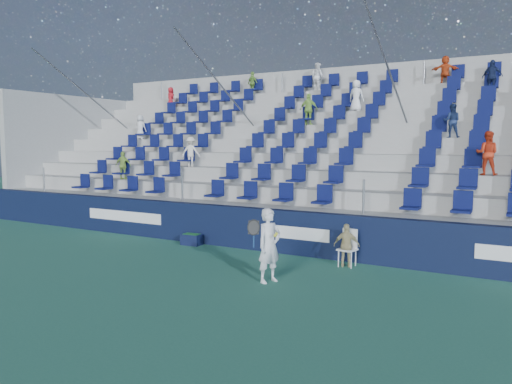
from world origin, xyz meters
TOP-DOWN VIEW (x-y plane):
  - ground at (0.00, 0.00)m, footprint 70.00×70.00m
  - sponsor_wall at (0.00, 3.15)m, footprint 24.00×0.32m
  - grandstand at (-0.00, 8.24)m, footprint 24.00×8.17m
  - tennis_player at (1.93, 0.36)m, footprint 0.69×0.70m
  - line_judge_chair at (2.95, 2.65)m, footprint 0.47×0.48m
  - line_judge at (2.95, 2.50)m, footprint 0.68×0.44m
  - ball_bin at (-1.99, 2.75)m, footprint 0.62×0.43m

SIDE VIEW (x-z plane):
  - ground at x=0.00m, z-range 0.00..0.00m
  - ball_bin at x=-1.99m, z-range 0.01..0.35m
  - line_judge_chair at x=2.95m, z-range 0.06..0.99m
  - line_judge at x=2.95m, z-range 0.00..1.08m
  - sponsor_wall at x=0.00m, z-range 0.00..1.20m
  - tennis_player at x=1.93m, z-range 0.00..1.64m
  - grandstand at x=0.00m, z-range -1.18..5.45m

